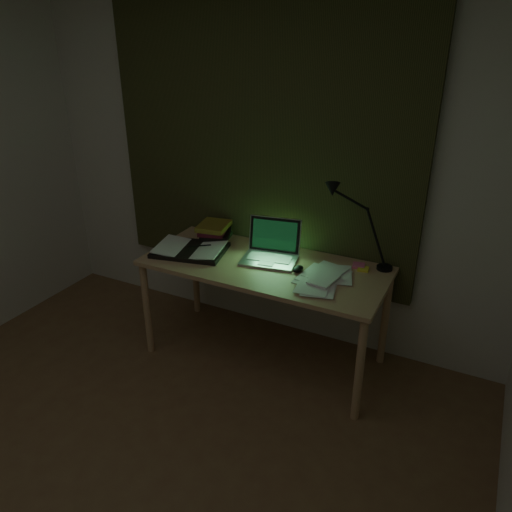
{
  "coord_description": "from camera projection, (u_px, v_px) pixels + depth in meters",
  "views": [
    {
      "loc": [
        1.46,
        -1.0,
        2.11
      ],
      "look_at": [
        0.22,
        1.46,
        0.82
      ],
      "focal_mm": 35.0,
      "sensor_mm": 36.0,
      "label": 1
    }
  ],
  "objects": [
    {
      "name": "desk_lamp",
      "position": [
        389.0,
        230.0,
        3.01
      ],
      "size": [
        0.4,
        0.34,
        0.53
      ],
      "primitive_type": null,
      "rotation": [
        0.0,
        0.0,
        -0.18
      ],
      "color": "black",
      "rests_on": "desk"
    },
    {
      "name": "desk",
      "position": [
        264.0,
        312.0,
        3.33
      ],
      "size": [
        1.56,
        0.68,
        0.71
      ],
      "primitive_type": null,
      "color": "tan",
      "rests_on": "floor"
    },
    {
      "name": "mouse",
      "position": [
        298.0,
        269.0,
        3.09
      ],
      "size": [
        0.07,
        0.1,
        0.03
      ],
      "primitive_type": "ellipsoid",
      "rotation": [
        0.0,
        0.0,
        -0.12
      ],
      "color": "black",
      "rests_on": "desk"
    },
    {
      "name": "open_textbook",
      "position": [
        190.0,
        249.0,
        3.34
      ],
      "size": [
        0.53,
        0.42,
        0.04
      ],
      "primitive_type": null,
      "rotation": [
        0.0,
        0.0,
        0.22
      ],
      "color": "white",
      "rests_on": "desk"
    },
    {
      "name": "book_stack",
      "position": [
        215.0,
        231.0,
        3.52
      ],
      "size": [
        0.24,
        0.27,
        0.12
      ],
      "primitive_type": null,
      "rotation": [
        0.0,
        0.0,
        0.23
      ],
      "color": "white",
      "rests_on": "desk"
    },
    {
      "name": "sticky_pink",
      "position": [
        359.0,
        266.0,
        3.15
      ],
      "size": [
        0.09,
        0.09,
        0.02
      ],
      "primitive_type": "cube",
      "rotation": [
        0.0,
        0.0,
        0.19
      ],
      "color": "pink",
      "rests_on": "desk"
    },
    {
      "name": "wall_back",
      "position": [
        262.0,
        162.0,
        3.39
      ],
      "size": [
        3.5,
        0.0,
        2.5
      ],
      "primitive_type": "cube",
      "color": "silver",
      "rests_on": "ground"
    },
    {
      "name": "laptop",
      "position": [
        269.0,
        244.0,
        3.17
      ],
      "size": [
        0.41,
        0.44,
        0.25
      ],
      "primitive_type": null,
      "rotation": [
        0.0,
        0.0,
        0.18
      ],
      "color": "silver",
      "rests_on": "desk"
    },
    {
      "name": "curtain",
      "position": [
        260.0,
        134.0,
        3.27
      ],
      "size": [
        2.2,
        0.06,
        2.0
      ],
      "primitive_type": "cube",
      "color": "#31351A",
      "rests_on": "wall_back"
    },
    {
      "name": "sticky_yellow",
      "position": [
        363.0,
        269.0,
        3.11
      ],
      "size": [
        0.08,
        0.08,
        0.01
      ],
      "primitive_type": "cube",
      "rotation": [
        0.0,
        0.0,
        0.17
      ],
      "color": "yellow",
      "rests_on": "desk"
    },
    {
      "name": "loose_papers",
      "position": [
        317.0,
        278.0,
        2.99
      ],
      "size": [
        0.31,
        0.33,
        0.02
      ],
      "primitive_type": null,
      "rotation": [
        0.0,
        0.0,
        0.01
      ],
      "color": "white",
      "rests_on": "desk"
    }
  ]
}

